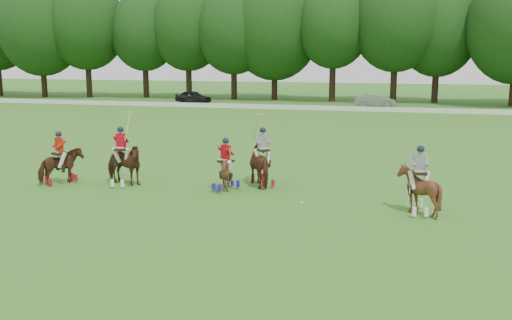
% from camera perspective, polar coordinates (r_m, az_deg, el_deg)
% --- Properties ---
extents(ground, '(180.00, 180.00, 0.00)m').
position_cam_1_polar(ground, '(18.69, -10.02, -6.22)').
color(ground, '#326D1F').
rests_on(ground, ground).
extents(tree_line, '(117.98, 14.32, 14.75)m').
position_cam_1_polar(tree_line, '(64.78, 8.05, 13.07)').
color(tree_line, black).
rests_on(tree_line, ground).
extents(boundary_rail, '(120.00, 0.10, 0.44)m').
position_cam_1_polar(boundary_rail, '(55.02, 6.40, 5.21)').
color(boundary_rail, white).
rests_on(boundary_rail, ground).
extents(car_left, '(4.22, 2.28, 1.36)m').
position_cam_1_polar(car_left, '(62.91, -6.28, 6.30)').
color(car_left, black).
rests_on(car_left, ground).
extents(car_mid, '(4.26, 2.09, 1.34)m').
position_cam_1_polar(car_mid, '(59.01, 11.79, 5.85)').
color(car_mid, gray).
rests_on(car_mid, ground).
extents(polo_red_a, '(1.68, 1.91, 2.22)m').
position_cam_1_polar(polo_red_a, '(24.94, -18.97, -0.51)').
color(polo_red_a, '#431F11').
rests_on(polo_red_a, ground).
extents(polo_red_b, '(1.91, 1.70, 2.97)m').
position_cam_1_polar(polo_red_b, '(24.06, -13.26, -0.38)').
color(polo_red_b, '#431F11').
rests_on(polo_red_b, ground).
extents(polo_red_c, '(1.59, 1.64, 2.12)m').
position_cam_1_polar(polo_red_c, '(22.49, -3.03, -1.24)').
color(polo_red_c, '#431F11').
rests_on(polo_red_c, ground).
extents(polo_stripe_a, '(1.92, 2.20, 2.96)m').
position_cam_1_polar(polo_stripe_a, '(23.33, 0.68, -0.44)').
color(polo_stripe_a, '#431F11').
rests_on(polo_stripe_a, ground).
extents(polo_stripe_b, '(1.49, 1.63, 2.34)m').
position_cam_1_polar(polo_stripe_b, '(20.03, 15.95, -2.83)').
color(polo_stripe_b, '#431F11').
rests_on(polo_stripe_b, ground).
extents(polo_ball, '(0.09, 0.09, 0.09)m').
position_cam_1_polar(polo_ball, '(20.71, 4.58, -4.28)').
color(polo_ball, white).
rests_on(polo_ball, ground).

